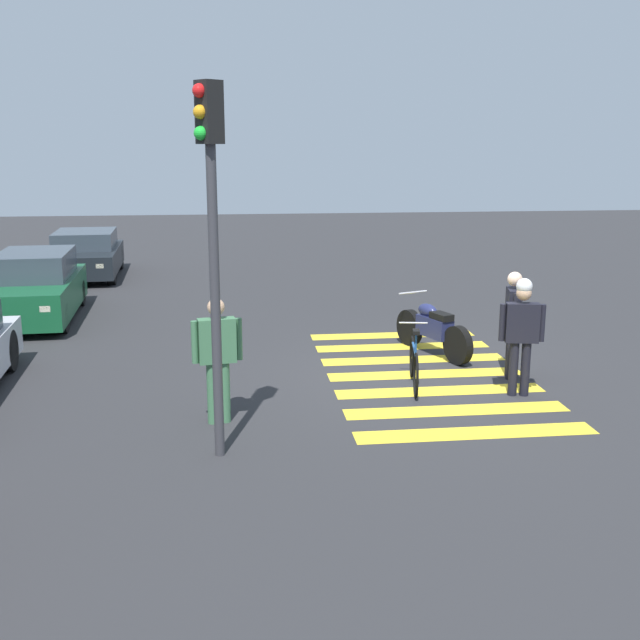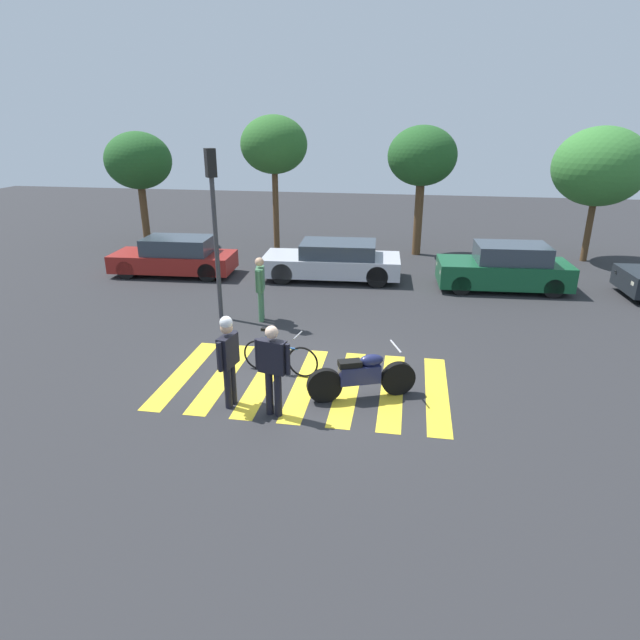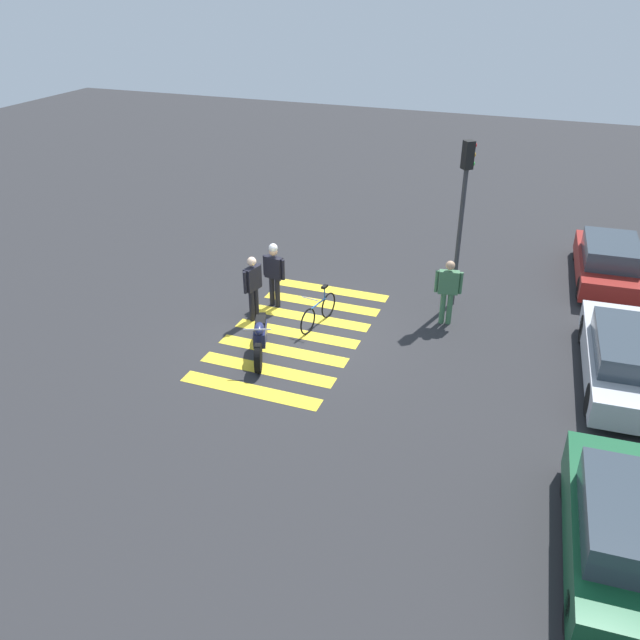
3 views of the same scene
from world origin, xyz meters
name	(u,v)px [view 1 (image 1 of 3)]	position (x,y,z in m)	size (l,w,h in m)	color
ground_plane	(425,374)	(0.00, 0.00, 0.00)	(60.00, 60.00, 0.00)	#2B2B2D
police_motorcycle	(433,329)	(1.21, -0.43, 0.47)	(2.09, 0.99, 1.06)	black
leaning_bicycle	(414,364)	(-0.63, 0.36, 0.38)	(1.72, 0.47, 1.01)	black
officer_on_foot	(513,317)	(-0.33, -1.34, 1.03)	(0.69, 0.31, 1.78)	black
officer_by_motorcycle	(522,328)	(-1.23, -1.15, 1.07)	(0.29, 0.68, 1.83)	black
pedestrian_bystander	(217,352)	(-1.89, 3.42, 1.02)	(0.29, 0.69, 1.76)	#3F724C
crosswalk_stripes	(425,374)	(0.00, 0.00, 0.00)	(5.85, 3.29, 0.01)	yellow
car_green_compact	(35,288)	(5.04, 7.48, 0.69)	(4.17, 1.92, 1.48)	black
car_black_suv	(85,255)	(10.52, 7.37, 0.64)	(4.01, 2.08, 1.32)	black
traffic_light_pole	(212,214)	(-3.05, 3.41, 3.00)	(0.34, 0.35, 4.49)	#38383D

